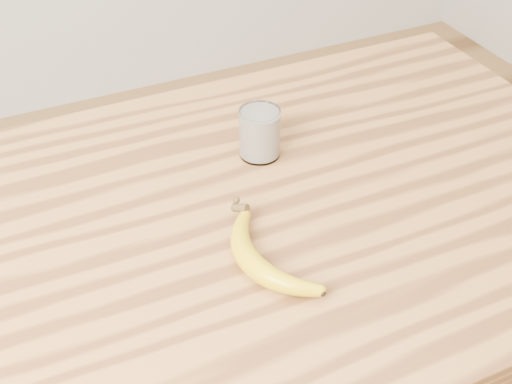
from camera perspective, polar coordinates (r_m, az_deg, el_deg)
name	(u,v)px	position (r m, az deg, el deg)	size (l,w,h in m)	color
table	(268,267)	(1.19, 0.97, -6.00)	(1.20, 0.80, 0.90)	#9F6632
smoothie_glass	(260,133)	(1.19, 0.30, 4.75)	(0.07, 0.07, 0.09)	white
banana	(252,264)	(0.98, -0.36, -5.77)	(0.10, 0.27, 0.03)	gold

